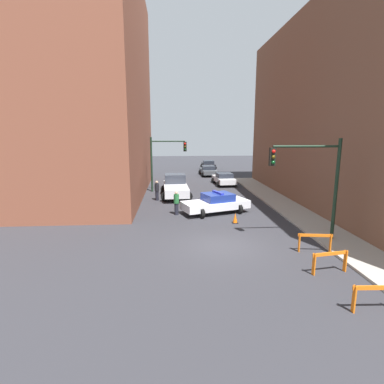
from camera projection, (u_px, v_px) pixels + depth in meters
name	position (u px, v px, depth m)	size (l,w,h in m)	color
ground_plane	(222.00, 246.00, 14.98)	(120.00, 120.00, 0.00)	#2D2D33
sidewalk_right	(341.00, 242.00, 15.38)	(2.40, 44.00, 0.12)	#9E998E
building_corner_left	(61.00, 87.00, 26.06)	(14.00, 20.00, 19.01)	brown
building_right	(384.00, 108.00, 22.26)	(12.00, 28.00, 14.76)	brown
traffic_light_near	(315.00, 174.00, 15.05)	(3.64, 0.35, 5.20)	black
traffic_light_far	(163.00, 156.00, 28.40)	(3.44, 0.35, 5.20)	black
police_car	(216.00, 203.00, 21.09)	(5.05, 3.30, 1.52)	white
white_truck	(175.00, 186.00, 26.56)	(2.78, 5.48, 1.90)	silver
parked_car_near	(224.00, 179.00, 32.64)	(2.46, 4.41, 1.31)	silver
parked_car_mid	(208.00, 170.00, 39.75)	(2.38, 4.36, 1.31)	#474C51
parked_car_far	(208.00, 164.00, 47.30)	(2.29, 4.31, 1.31)	black
pedestrian_crossing	(176.00, 203.00, 20.58)	(0.41, 0.41, 1.66)	black
pedestrian_corner	(157.00, 190.00, 25.01)	(0.48, 0.48, 1.66)	black
barrier_front	(377.00, 294.00, 9.36)	(1.60, 0.22, 0.90)	orange
barrier_mid	(330.00, 259.00, 11.99)	(1.59, 0.39, 0.90)	orange
barrier_back	(315.00, 240.00, 14.13)	(1.59, 0.36, 0.90)	orange
traffic_cone	(235.00, 218.00, 18.77)	(0.36, 0.36, 0.66)	black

